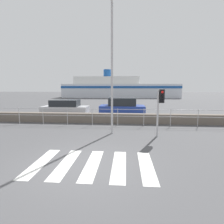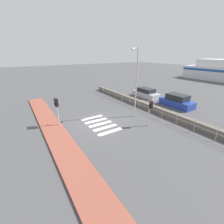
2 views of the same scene
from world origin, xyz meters
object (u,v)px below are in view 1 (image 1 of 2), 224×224
parked_car_blue (122,108)px  parked_car_silver (65,108)px  ferry_boat (118,89)px  traffic_light_far (160,102)px  streetlamp (112,55)px

parked_car_blue → parked_car_silver: bearing=180.0°
ferry_boat → parked_car_silver: 27.68m
ferry_boat → traffic_light_far: bearing=-83.7°
parked_car_silver → ferry_boat: bearing=82.3°
ferry_boat → parked_car_silver: ferry_boat is taller
ferry_boat → parked_car_blue: ferry_boat is taller
parked_car_silver → parked_car_blue: parked_car_blue is taller
traffic_light_far → streetlamp: 3.49m
traffic_light_far → ferry_boat: bearing=96.3°
traffic_light_far → parked_car_blue: traffic_light_far is taller
streetlamp → parked_car_blue: bearing=86.5°
ferry_boat → parked_car_silver: bearing=-97.7°
parked_car_silver → traffic_light_far: bearing=-43.4°
streetlamp → ferry_boat: (-1.31, 34.21, -2.09)m
streetlamp → parked_car_silver: size_ratio=1.60×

